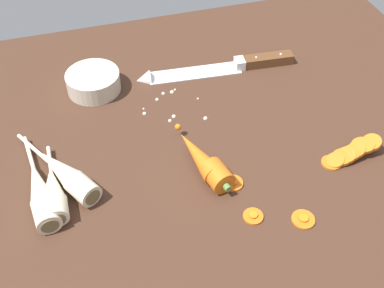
{
  "coord_description": "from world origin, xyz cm",
  "views": [
    {
      "loc": [
        -17.05,
        -59.56,
        62.48
      ],
      "look_at": [
        0.0,
        -2.0,
        1.5
      ],
      "focal_mm": 44.41,
      "sensor_mm": 36.0,
      "label": 1
    }
  ],
  "objects_px": {
    "carrot_slice_stray_near": "(303,219)",
    "carrot_slice_stray_far": "(233,182)",
    "whole_carrot": "(205,160)",
    "parsnip_front": "(66,174)",
    "parsnip_mid_left": "(53,193)",
    "carrot_slice_stack": "(351,152)",
    "chefs_knife": "(214,69)",
    "carrot_slice_stray_mid": "(253,216)",
    "parsnip_mid_right": "(40,193)",
    "prep_bowl": "(93,81)"
  },
  "relations": [
    {
      "from": "whole_carrot",
      "to": "carrot_slice_stray_mid",
      "type": "relative_size",
      "value": 5.32
    },
    {
      "from": "carrot_slice_stack",
      "to": "carrot_slice_stray_mid",
      "type": "relative_size",
      "value": 3.49
    },
    {
      "from": "whole_carrot",
      "to": "parsnip_mid_right",
      "type": "bearing_deg",
      "value": 178.21
    },
    {
      "from": "parsnip_mid_right",
      "to": "carrot_slice_stack",
      "type": "relative_size",
      "value": 1.94
    },
    {
      "from": "carrot_slice_stack",
      "to": "carrot_slice_stray_mid",
      "type": "bearing_deg",
      "value": -161.4
    },
    {
      "from": "whole_carrot",
      "to": "parsnip_front",
      "type": "height_order",
      "value": "whole_carrot"
    },
    {
      "from": "prep_bowl",
      "to": "whole_carrot",
      "type": "bearing_deg",
      "value": -60.82
    },
    {
      "from": "whole_carrot",
      "to": "parsnip_front",
      "type": "bearing_deg",
      "value": 171.01
    },
    {
      "from": "parsnip_front",
      "to": "carrot_slice_stack",
      "type": "distance_m",
      "value": 0.5
    },
    {
      "from": "carrot_slice_stack",
      "to": "carrot_slice_stray_far",
      "type": "xyz_separation_m",
      "value": [
        -0.22,
        0.0,
        -0.01
      ]
    },
    {
      "from": "parsnip_mid_right",
      "to": "carrot_slice_stray_far",
      "type": "relative_size",
      "value": 6.11
    },
    {
      "from": "parsnip_mid_left",
      "to": "carrot_slice_stray_near",
      "type": "distance_m",
      "value": 0.41
    },
    {
      "from": "whole_carrot",
      "to": "carrot_slice_stack",
      "type": "distance_m",
      "value": 0.26
    },
    {
      "from": "carrot_slice_stray_far",
      "to": "prep_bowl",
      "type": "distance_m",
      "value": 0.37
    },
    {
      "from": "whole_carrot",
      "to": "carrot_slice_stack",
      "type": "xyz_separation_m",
      "value": [
        0.26,
        -0.05,
        -0.01
      ]
    },
    {
      "from": "chefs_knife",
      "to": "prep_bowl",
      "type": "distance_m",
      "value": 0.26
    },
    {
      "from": "parsnip_mid_left",
      "to": "parsnip_mid_right",
      "type": "xyz_separation_m",
      "value": [
        -0.02,
        0.01,
        -0.0
      ]
    },
    {
      "from": "chefs_knife",
      "to": "whole_carrot",
      "type": "distance_m",
      "value": 0.29
    },
    {
      "from": "chefs_knife",
      "to": "parsnip_mid_right",
      "type": "height_order",
      "value": "parsnip_mid_right"
    },
    {
      "from": "whole_carrot",
      "to": "chefs_knife",
      "type": "bearing_deg",
      "value": 68.54
    },
    {
      "from": "parsnip_mid_left",
      "to": "carrot_slice_stray_near",
      "type": "bearing_deg",
      "value": -22.11
    },
    {
      "from": "parsnip_front",
      "to": "parsnip_mid_left",
      "type": "xyz_separation_m",
      "value": [
        -0.02,
        -0.03,
        0.0
      ]
    },
    {
      "from": "parsnip_front",
      "to": "carrot_slice_stray_near",
      "type": "xyz_separation_m",
      "value": [
        0.35,
        -0.19,
        -0.02
      ]
    },
    {
      "from": "carrot_slice_stray_near",
      "to": "parsnip_mid_left",
      "type": "bearing_deg",
      "value": 157.89
    },
    {
      "from": "carrot_slice_stack",
      "to": "chefs_knife",
      "type": "bearing_deg",
      "value": 116.07
    },
    {
      "from": "chefs_knife",
      "to": "carrot_slice_stack",
      "type": "height_order",
      "value": "carrot_slice_stack"
    },
    {
      "from": "whole_carrot",
      "to": "carrot_slice_stray_near",
      "type": "height_order",
      "value": "whole_carrot"
    },
    {
      "from": "carrot_slice_stray_near",
      "to": "prep_bowl",
      "type": "bearing_deg",
      "value": 122.5
    },
    {
      "from": "chefs_knife",
      "to": "parsnip_mid_right",
      "type": "relative_size",
      "value": 1.57
    },
    {
      "from": "prep_bowl",
      "to": "parsnip_mid_right",
      "type": "bearing_deg",
      "value": -115.07
    },
    {
      "from": "parsnip_front",
      "to": "prep_bowl",
      "type": "xyz_separation_m",
      "value": [
        0.08,
        0.24,
        0.0
      ]
    },
    {
      "from": "carrot_slice_stack",
      "to": "prep_bowl",
      "type": "height_order",
      "value": "prep_bowl"
    },
    {
      "from": "carrot_slice_stack",
      "to": "prep_bowl",
      "type": "bearing_deg",
      "value": 141.76
    },
    {
      "from": "whole_carrot",
      "to": "carrot_slice_stray_near",
      "type": "bearing_deg",
      "value": -51.98
    },
    {
      "from": "parsnip_mid_left",
      "to": "carrot_slice_stray_near",
      "type": "xyz_separation_m",
      "value": [
        0.38,
        -0.15,
        -0.02
      ]
    },
    {
      "from": "whole_carrot",
      "to": "carrot_slice_stray_mid",
      "type": "bearing_deg",
      "value": -70.61
    },
    {
      "from": "parsnip_mid_left",
      "to": "carrot_slice_stack",
      "type": "height_order",
      "value": "parsnip_mid_left"
    },
    {
      "from": "parsnip_mid_left",
      "to": "chefs_knife",
      "type": "bearing_deg",
      "value": 35.91
    },
    {
      "from": "parsnip_mid_left",
      "to": "carrot_slice_stack",
      "type": "distance_m",
      "value": 0.52
    },
    {
      "from": "parsnip_front",
      "to": "carrot_slice_stray_far",
      "type": "xyz_separation_m",
      "value": [
        0.27,
        -0.08,
        -0.02
      ]
    },
    {
      "from": "carrot_slice_stray_far",
      "to": "chefs_knife",
      "type": "bearing_deg",
      "value": 77.43
    },
    {
      "from": "carrot_slice_stray_mid",
      "to": "carrot_slice_stack",
      "type": "bearing_deg",
      "value": 18.6
    },
    {
      "from": "carrot_slice_stray_near",
      "to": "carrot_slice_stray_far",
      "type": "bearing_deg",
      "value": 128.71
    },
    {
      "from": "whole_carrot",
      "to": "carrot_slice_stray_far",
      "type": "distance_m",
      "value": 0.06
    },
    {
      "from": "whole_carrot",
      "to": "parsnip_mid_right",
      "type": "distance_m",
      "value": 0.28
    },
    {
      "from": "whole_carrot",
      "to": "carrot_slice_stack",
      "type": "bearing_deg",
      "value": -10.76
    },
    {
      "from": "chefs_knife",
      "to": "parsnip_front",
      "type": "height_order",
      "value": "parsnip_front"
    },
    {
      "from": "carrot_slice_stack",
      "to": "prep_bowl",
      "type": "xyz_separation_m",
      "value": [
        -0.41,
        0.32,
        0.01
      ]
    },
    {
      "from": "chefs_knife",
      "to": "whole_carrot",
      "type": "height_order",
      "value": "whole_carrot"
    },
    {
      "from": "carrot_slice_stray_near",
      "to": "carrot_slice_stray_far",
      "type": "height_order",
      "value": "same"
    }
  ]
}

